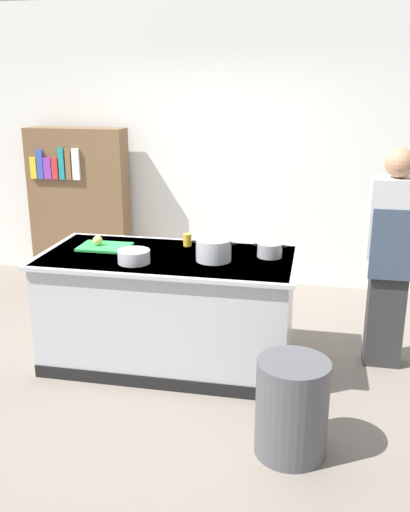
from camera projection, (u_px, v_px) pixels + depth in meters
The scene contains 12 objects.
ground_plane at pixel (170, 361), 4.61m from camera, with size 10.00×10.00×0.00m, color slate.
back_wall at pixel (217, 147), 6.13m from camera, with size 6.40×0.12×3.00m, color white.
counter_island at pixel (169, 308), 4.47m from camera, with size 1.98×0.98×0.90m.
cutting_board at pixel (105, 247), 4.53m from camera, with size 0.40×0.28×0.02m, color green.
onion at pixel (98, 240), 4.53m from camera, with size 0.08×0.08×0.08m, color tan.
stock_pot at pixel (214, 250), 4.19m from camera, with size 0.33×0.26×0.16m.
sauce_pan at pixel (270, 250), 4.29m from camera, with size 0.25×0.19×0.11m.
mixing_bowl at pixel (134, 256), 4.15m from camera, with size 0.24×0.24×0.10m, color #B7BABF.
juice_cup at pixel (187, 240), 4.58m from camera, with size 0.07×0.07×0.10m, color yellow.
trash_bin at pixel (292, 408), 3.39m from camera, with size 0.44×0.44×0.61m, color #4C4C51.
person_chef at pixel (391, 255), 4.31m from camera, with size 0.38×0.25×1.72m.
bookshelf at pixel (80, 205), 6.32m from camera, with size 1.10×0.31×1.70m.
Camera 1 is at (1.10, -4.01, 2.18)m, focal length 39.68 mm.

